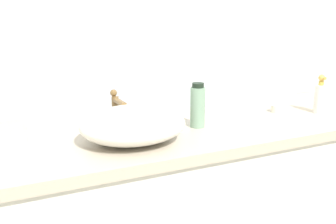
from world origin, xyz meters
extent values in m
cube|color=silver|center=(0.00, 0.73, 1.30)|extent=(6.00, 0.06, 2.60)
cube|color=#BBAD9A|center=(-0.03, 0.40, 0.88)|extent=(1.78, 0.59, 0.04)
ellipsoid|color=white|center=(-0.36, 0.32, 0.96)|extent=(0.39, 0.33, 0.13)
cylinder|color=brown|center=(-0.36, 0.52, 0.96)|extent=(0.03, 0.03, 0.13)
cylinder|color=brown|center=(-0.36, 0.47, 1.01)|extent=(0.02, 0.11, 0.02)
sphere|color=brown|center=(-0.36, 0.54, 1.04)|extent=(0.03, 0.03, 0.03)
cylinder|color=white|center=(0.55, 0.34, 0.96)|extent=(0.05, 0.05, 0.13)
cylinder|color=gold|center=(0.55, 0.34, 1.03)|extent=(0.02, 0.02, 0.02)
sphere|color=gold|center=(0.55, 0.34, 1.06)|extent=(0.03, 0.03, 0.03)
cylinder|color=gold|center=(0.55, 0.33, 1.06)|extent=(0.01, 0.02, 0.01)
cylinder|color=gray|center=(-0.06, 0.38, 0.98)|extent=(0.06, 0.06, 0.16)
cylinder|color=black|center=(-0.06, 0.38, 1.07)|extent=(0.05, 0.05, 0.02)
cube|color=beige|center=(-0.78, 0.42, 0.96)|extent=(0.12, 0.12, 0.12)
cone|color=white|center=(-0.78, 0.42, 1.04)|extent=(0.06, 0.06, 0.04)
cylinder|color=silver|center=(0.38, 0.43, 0.91)|extent=(0.05, 0.05, 0.03)
camera|label=1|loc=(-0.88, -1.06, 1.40)|focal=45.47mm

